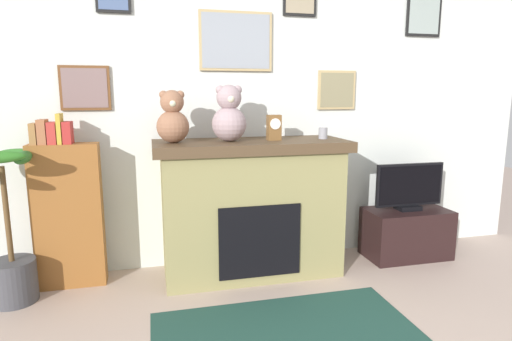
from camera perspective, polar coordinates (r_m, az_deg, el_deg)
back_wall at (r=3.65m, az=-0.47°, el=8.21°), size 5.20×0.15×2.60m
fireplace at (r=3.40m, az=-0.67°, el=-4.92°), size 1.50×0.63×1.08m
bookshelf at (r=3.45m, az=-23.99°, el=-5.01°), size 0.48×0.16×1.30m
potted_plant at (r=3.39m, az=-30.30°, el=-8.09°), size 0.58×0.61×1.09m
tv_stand at (r=4.04m, az=19.53°, el=-7.93°), size 0.73×0.40×0.43m
television at (r=3.94m, az=19.90°, el=-2.16°), size 0.63×0.14×0.41m
area_rug at (r=2.76m, az=4.29°, el=-21.07°), size 1.62×0.91×0.01m
candle_jar at (r=3.47m, az=8.99°, el=4.98°), size 0.07×0.07×0.09m
mantel_clock at (r=3.32m, az=2.43°, el=5.80°), size 0.10×0.08×0.20m
teddy_bear_brown at (r=3.19m, az=-11.13°, el=6.76°), size 0.24×0.24×0.39m
teddy_bear_tan at (r=3.24m, az=-3.63°, el=7.30°), size 0.26×0.26×0.42m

